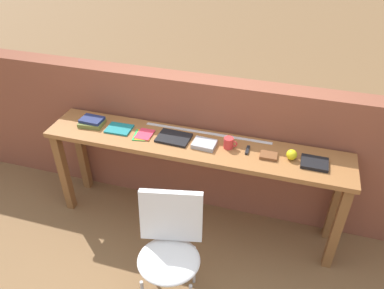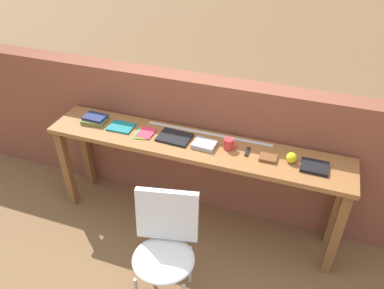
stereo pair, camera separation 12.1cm
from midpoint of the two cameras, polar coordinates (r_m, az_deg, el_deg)
The scene contains 15 objects.
ground_plane at distance 3.39m, azimuth -0.40°, elevation -14.95°, with size 40.00×40.00×0.00m, color brown.
brick_wall_back at distance 3.40m, azimuth 3.20°, elevation 0.01°, with size 6.00×0.20×1.29m, color brown.
sideboard at distance 3.08m, azimuth 1.43°, elevation -1.95°, with size 2.50×0.44×0.88m.
chair_white_moulded at distance 2.70m, azimuth -2.84°, elevation -14.95°, with size 0.52×0.53×0.89m.
book_stack_leftmost at distance 3.35m, azimuth -13.56°, elevation 3.75°, with size 0.21×0.17×0.06m.
magazine_cycling at distance 3.23m, azimuth -9.68°, elevation 2.65°, with size 0.21×0.17×0.02m, color #19757A.
pamphlet_pile_colourful at distance 3.12m, azimuth -6.14°, elevation 1.70°, with size 0.17×0.20×0.01m.
book_open_centre at distance 3.05m, azimuth -1.55°, elevation 1.09°, with size 0.27×0.20×0.02m, color black.
book_grey_hardcover at distance 2.96m, azimuth 3.06°, elevation -0.00°, with size 0.18×0.14×0.03m, color #9E9EA3.
mug at distance 2.93m, azimuth 6.82°, elevation 0.06°, with size 0.11×0.08×0.09m.
multitool_folded at distance 2.93m, azimuth 9.61°, elevation -1.10°, with size 0.02×0.11×0.02m, color black.
leather_journal_brown at distance 2.89m, azimuth 12.71°, elevation -2.03°, with size 0.13×0.10×0.02m, color brown.
sports_ball_small at distance 2.89m, azimuth 16.10°, elevation -1.96°, with size 0.08×0.08×0.08m, color yellow.
book_repair_rightmost at distance 2.90m, azimuth 19.30°, elevation -3.24°, with size 0.20×0.16×0.03m, color black.
ruler_metal_back_edge at distance 3.12m, azimuth 3.62°, elevation 1.66°, with size 1.08×0.03×0.00m, color silver.
Camera 2 is at (0.80, -2.03, 2.59)m, focal length 35.00 mm.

